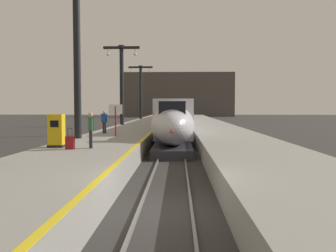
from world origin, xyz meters
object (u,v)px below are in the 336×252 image
(station_column_distant, at_px, (141,87))
(departure_info_board, at_px, (115,114))
(passenger_near_edge, at_px, (91,127))
(passenger_mid_platform, at_px, (104,120))
(station_column_far, at_px, (122,77))
(highspeed_train_main, at_px, (176,115))
(ticket_machine_yellow, at_px, (56,132))
(rolling_suitcase, at_px, (70,143))
(station_column_mid, at_px, (77,38))

(station_column_distant, distance_m, departure_info_board, 35.60)
(passenger_near_edge, xyz_separation_m, passenger_mid_platform, (-1.34, 9.43, 0.00))
(station_column_far, relative_size, passenger_near_edge, 5.16)
(highspeed_train_main, xyz_separation_m, ticket_machine_yellow, (-5.55, -30.14, -0.17))
(rolling_suitcase, bearing_deg, highspeed_train_main, 81.47)
(highspeed_train_main, distance_m, passenger_mid_platform, 21.69)
(station_column_mid, distance_m, ticket_machine_yellow, 7.32)
(station_column_far, distance_m, passenger_near_edge, 22.95)
(station_column_mid, xyz_separation_m, rolling_suitcase, (1.26, -5.70, -5.87))
(station_column_mid, bearing_deg, ticket_machine_yellow, -85.91)
(highspeed_train_main, relative_size, station_column_distant, 6.47)
(station_column_mid, xyz_separation_m, station_column_far, (0.00, 17.18, -0.90))
(station_column_mid, bearing_deg, passenger_near_edge, -68.06)
(ticket_machine_yellow, bearing_deg, rolling_suitcase, -41.81)
(passenger_near_edge, bearing_deg, rolling_suitcase, -153.06)
(station_column_far, distance_m, departure_info_board, 16.30)
(station_column_far, xyz_separation_m, rolling_suitcase, (1.26, -22.88, -4.98))
(station_column_far, relative_size, ticket_machine_yellow, 5.45)
(rolling_suitcase, relative_size, departure_info_board, 0.46)
(ticket_machine_yellow, bearing_deg, departure_info_board, 74.62)
(departure_info_board, bearing_deg, highspeed_train_main, 80.92)
(station_column_far, bearing_deg, highspeed_train_main, 53.83)
(highspeed_train_main, xyz_separation_m, rolling_suitcase, (-4.64, -30.95, -0.60))
(rolling_suitcase, bearing_deg, departure_info_board, 83.34)
(passenger_mid_platform, distance_m, departure_info_board, 3.05)
(station_column_far, relative_size, rolling_suitcase, 8.89)
(station_column_mid, xyz_separation_m, station_column_distant, (-0.00, 36.80, -0.86))
(passenger_mid_platform, bearing_deg, passenger_near_edge, -81.91)
(highspeed_train_main, height_order, passenger_mid_platform, highspeed_train_main)
(passenger_mid_platform, bearing_deg, rolling_suitcase, -87.22)
(passenger_mid_platform, bearing_deg, highspeed_train_main, 76.35)
(passenger_mid_platform, distance_m, ticket_machine_yellow, 9.07)
(passenger_mid_platform, bearing_deg, station_column_mid, -100.60)
(ticket_machine_yellow, relative_size, departure_info_board, 0.75)
(station_column_mid, relative_size, ticket_machine_yellow, 6.51)
(highspeed_train_main, height_order, rolling_suitcase, highspeed_train_main)
(highspeed_train_main, relative_size, station_column_mid, 5.46)
(passenger_mid_platform, distance_m, rolling_suitcase, 9.91)
(passenger_mid_platform, relative_size, ticket_machine_yellow, 1.06)
(passenger_mid_platform, height_order, departure_info_board, departure_info_board)
(station_column_distant, bearing_deg, highspeed_train_main, -62.95)
(rolling_suitcase, bearing_deg, passenger_near_edge, 26.94)
(station_column_mid, distance_m, passenger_mid_platform, 6.70)
(highspeed_train_main, relative_size, station_column_far, 6.52)
(station_column_far, relative_size, passenger_mid_platform, 5.16)
(departure_info_board, bearing_deg, station_column_mid, -145.04)
(departure_info_board, bearing_deg, rolling_suitcase, -96.66)
(station_column_far, xyz_separation_m, station_column_distant, (-0.00, 19.62, 0.03))
(highspeed_train_main, xyz_separation_m, station_column_distant, (-5.90, 11.56, 4.41))
(station_column_far, distance_m, passenger_mid_platform, 13.72)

